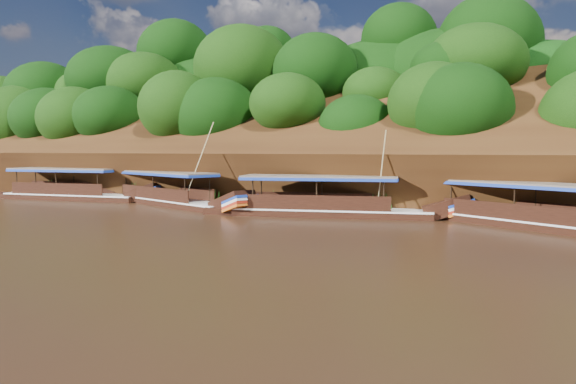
# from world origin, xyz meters

# --- Properties ---
(ground) EXTENTS (160.00, 160.00, 0.00)m
(ground) POSITION_xyz_m (0.00, 0.00, 0.00)
(ground) COLOR black
(ground) RESTS_ON ground
(riverbank) EXTENTS (120.00, 30.06, 19.40)m
(riverbank) POSITION_xyz_m (-0.01, 22.73, 1.89)
(riverbank) COLOR #321A0B
(riverbank) RESTS_ON ground
(boat_0) EXTENTS (13.69, 8.19, 5.13)m
(boat_0) POSITION_xyz_m (10.08, 7.29, 0.53)
(boat_0) COLOR black
(boat_0) RESTS_ON ground
(boat_1) EXTENTS (14.15, 5.77, 5.59)m
(boat_1) POSITION_xyz_m (-1.30, 7.81, 0.55)
(boat_1) COLOR black
(boat_1) RESTS_ON ground
(boat_2) EXTENTS (15.21, 7.00, 6.29)m
(boat_2) POSITION_xyz_m (-14.11, 7.97, 0.55)
(boat_2) COLOR black
(boat_2) RESTS_ON ground
(boat_3) EXTENTS (14.26, 4.43, 3.00)m
(boat_3) POSITION_xyz_m (-24.04, 8.18, 0.57)
(boat_3) COLOR black
(boat_3) RESTS_ON ground
(reeds) EXTENTS (50.94, 2.75, 2.09)m
(reeds) POSITION_xyz_m (-3.01, 9.33, 0.91)
(reeds) COLOR #23681A
(reeds) RESTS_ON ground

